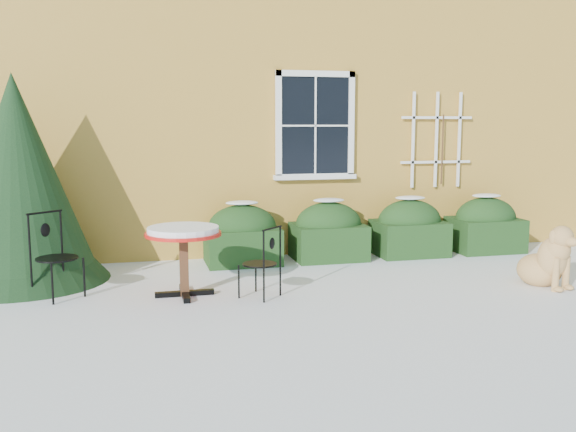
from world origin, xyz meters
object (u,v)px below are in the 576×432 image
object	(u,v)px
bistro_table	(183,238)
patio_chair_near	(262,262)
evergreen_shrub	(19,199)
patio_chair_far	(55,255)
dog	(548,261)

from	to	relation	value
bistro_table	patio_chair_near	size ratio (longest dim) A/B	1.06
evergreen_shrub	bistro_table	xyz separation A→B (m)	(1.96, -1.22, -0.38)
patio_chair_far	dog	distance (m)	5.94
evergreen_shrub	bistro_table	size ratio (longest dim) A/B	2.98
bistro_table	patio_chair_far	bearing A→B (deg)	168.29
dog	evergreen_shrub	bearing A→B (deg)	148.44
evergreen_shrub	patio_chair_far	size ratio (longest dim) A/B	2.65
patio_chair_near	dog	world-z (taller)	patio_chair_near
evergreen_shrub	bistro_table	bearing A→B (deg)	-31.96
bistro_table	patio_chair_far	distance (m)	1.50
evergreen_shrub	dog	world-z (taller)	evergreen_shrub
bistro_table	patio_chair_near	distance (m)	0.96
evergreen_shrub	dog	xyz separation A→B (m)	(6.36, -1.87, -0.74)
bistro_table	patio_chair_near	world-z (taller)	patio_chair_near
patio_chair_near	evergreen_shrub	bearing A→B (deg)	-72.66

